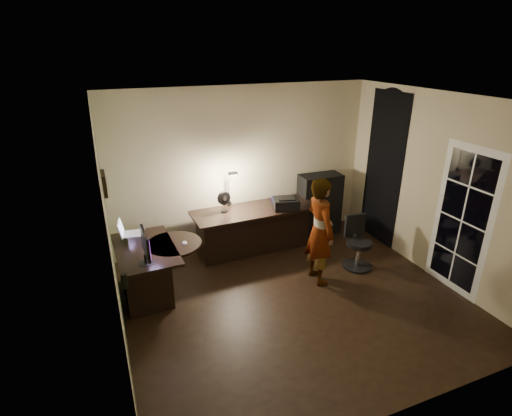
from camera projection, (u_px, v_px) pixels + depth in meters
name	position (u px, v px, depth m)	size (l,w,h in m)	color
floor	(294.00, 300.00, 5.54)	(4.50, 4.00, 0.01)	black
ceiling	(303.00, 100.00, 4.50)	(4.50, 4.00, 0.01)	silver
wall_back	(243.00, 168.00, 6.73)	(4.50, 0.01, 2.70)	beige
wall_front	(411.00, 297.00, 3.30)	(4.50, 0.01, 2.70)	beige
wall_left	(110.00, 241.00, 4.23)	(0.01, 4.00, 2.70)	beige
wall_right	(436.00, 188.00, 5.80)	(0.01, 4.00, 2.70)	beige
green_wall_overlay	(111.00, 241.00, 4.24)	(0.00, 4.00, 2.70)	#4A612C
arched_doorway	(384.00, 169.00, 6.80)	(0.01, 0.90, 2.60)	black
french_door	(462.00, 221.00, 5.44)	(0.02, 0.92, 2.10)	white
framed_picture	(104.00, 183.00, 4.44)	(0.04, 0.30, 0.25)	black
desk_left	(148.00, 271.00, 5.54)	(0.78, 1.26, 0.73)	black
desk_right	(255.00, 230.00, 6.69)	(2.06, 0.72, 0.77)	black
cabinet	(319.00, 204.00, 7.29)	(0.75, 0.38, 1.13)	black
laptop_stand	(134.00, 237.00, 5.62)	(0.24, 0.20, 0.10)	silver
laptop	(132.00, 227.00, 5.56)	(0.33, 0.31, 0.23)	silver
monitor	(145.00, 253.00, 4.97)	(0.10, 0.49, 0.32)	black
mouse	(185.00, 243.00, 5.53)	(0.06, 0.09, 0.04)	silver
phone	(152.00, 250.00, 5.38)	(0.07, 0.14, 0.01)	black
pen	(177.00, 256.00, 5.20)	(0.01, 0.14, 0.01)	black
speaker	(124.00, 281.00, 4.50)	(0.07, 0.07, 0.19)	black
notepad	(165.00, 262.00, 5.07)	(0.16, 0.22, 0.01)	silver
desk_fan	(224.00, 201.00, 6.37)	(0.22, 0.12, 0.34)	black
headphones	(277.00, 198.00, 6.84)	(0.20, 0.08, 0.09)	#0B0B7E
printer	(286.00, 203.00, 6.52)	(0.41, 0.32, 0.18)	black
desk_lamp	(229.00, 186.00, 6.56)	(0.16, 0.31, 0.68)	black
office_chair	(359.00, 243.00, 6.20)	(0.46, 0.46, 0.83)	black
person	(320.00, 231.00, 5.71)	(0.57, 0.38, 1.60)	#D8A88C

